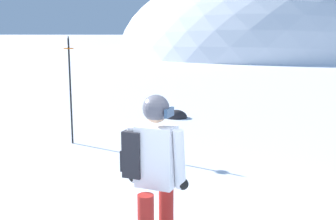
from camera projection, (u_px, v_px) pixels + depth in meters
The scene contains 4 objects.
ridge_peak_main at pixel (274, 54), 39.01m from camera, with size 28.15×25.34×15.74m.
snowboarder_main at pixel (153, 178), 4.04m from camera, with size 0.83×1.74×1.71m.
piste_marker_near at pixel (70, 83), 8.51m from camera, with size 0.20×0.20×2.18m.
rock_dark at pixel (176, 118), 11.22m from camera, with size 0.60×0.51×0.42m.
Camera 1 is at (0.18, -3.14, 2.31)m, focal length 45.91 mm.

